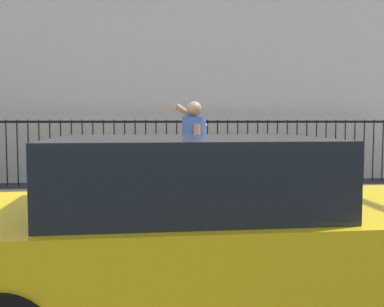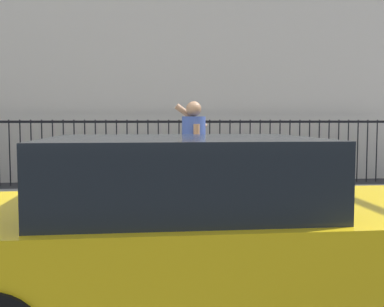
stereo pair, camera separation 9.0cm
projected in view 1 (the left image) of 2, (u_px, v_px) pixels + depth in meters
name	position (u px, v px, depth m)	size (l,w,h in m)	color
ground_plane	(156.00, 254.00, 5.37)	(60.00, 60.00, 0.00)	#28282B
sidewalk	(153.00, 211.00, 7.55)	(28.00, 4.40, 0.15)	gray
iron_fence	(151.00, 143.00, 11.15)	(12.03, 0.04, 1.60)	black
taxi_yellow	(207.00, 233.00, 3.51)	(4.24, 1.94, 1.45)	yellow
pedestrian_on_phone	(194.00, 151.00, 6.54)	(0.50, 0.68, 1.71)	#936B4C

